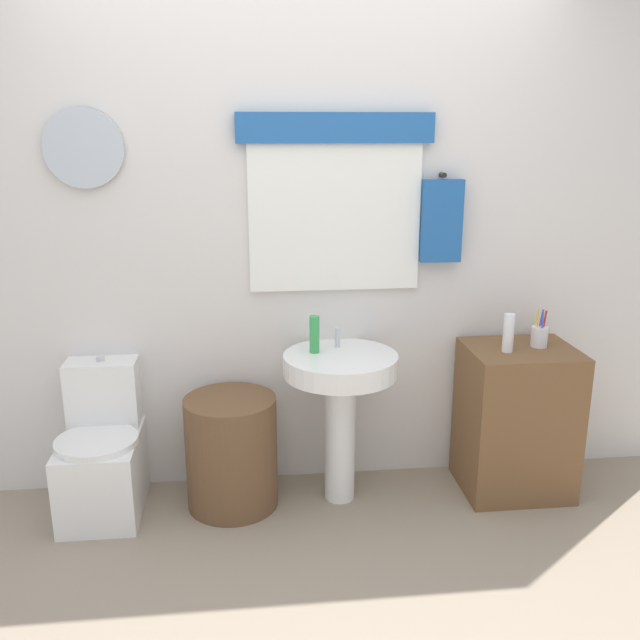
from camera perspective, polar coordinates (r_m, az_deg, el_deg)
ground_plane at (r=2.83m, az=0.19°, el=-23.56°), size 8.00×8.00×0.00m
back_wall at (r=3.37m, az=-1.97°, el=7.45°), size 4.40×0.18×2.60m
toilet at (r=3.49m, az=-17.81°, el=-10.78°), size 0.38×0.51×0.73m
laundry_hamper at (r=3.38m, az=-7.45°, el=-10.95°), size 0.44×0.44×0.56m
pedestal_sink at (r=3.28m, az=1.72°, el=-5.83°), size 0.55×0.55×0.76m
faucet at (r=3.32m, az=1.47°, el=-1.46°), size 0.03×0.03×0.10m
wooden_cabinet at (r=3.59m, az=16.17°, el=-8.05°), size 0.53×0.44×0.76m
soap_bottle at (r=3.23m, az=-0.47°, el=-1.21°), size 0.05×0.05×0.18m
lotion_bottle at (r=3.36m, az=15.58°, el=-1.06°), size 0.05×0.05×0.19m
toothbrush_cup at (r=3.50m, az=17.99°, el=-1.27°), size 0.08×0.08×0.19m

